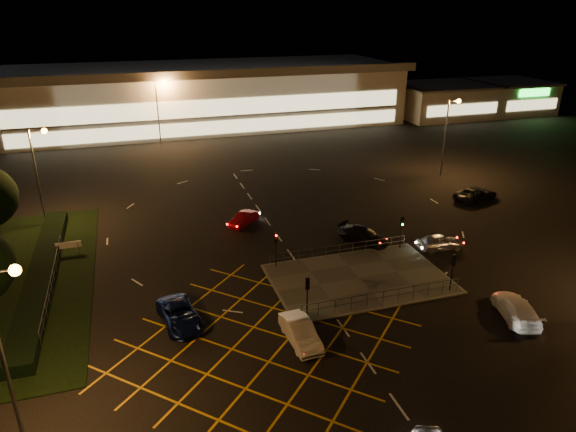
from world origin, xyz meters
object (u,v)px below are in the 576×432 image
object	(u,v)px
car_left_blue	(180,315)
car_approach_white	(516,308)
signal_se	(453,265)
signal_ne	(402,226)
signal_sw	(307,289)
signal_nw	(276,243)
car_circ_red	(244,219)
car_far_dkgrey	(364,235)
car_east_grey	(476,194)
car_right_silver	(440,242)
car_queue_white	(300,332)

from	to	relation	value
car_left_blue	car_approach_white	distance (m)	24.22
signal_se	signal_ne	distance (m)	7.99
signal_sw	signal_nw	distance (m)	7.99
signal_se	car_circ_red	distance (m)	21.99
car_far_dkgrey	car_east_grey	distance (m)	18.49
signal_nw	car_circ_red	xyz separation A→B (m)	(-0.54, 10.00, -1.73)
signal_nw	car_left_blue	world-z (taller)	signal_nw
car_left_blue	car_right_silver	distance (m)	24.85
car_circ_red	car_approach_white	xyz separation A→B (m)	(14.98, -22.53, 0.11)
signal_se	car_east_grey	bearing A→B (deg)	-131.17
signal_nw	car_queue_white	world-z (taller)	signal_nw
car_queue_white	signal_nw	bearing A→B (deg)	79.47
signal_sw	car_approach_white	world-z (taller)	signal_sw
car_queue_white	car_left_blue	world-z (taller)	car_queue_white
signal_nw	car_approach_white	world-z (taller)	signal_nw
car_queue_white	car_east_grey	world-z (taller)	car_east_grey
car_left_blue	car_approach_white	xyz separation A→B (m)	(23.32, -6.55, 0.03)
car_right_silver	car_circ_red	xyz separation A→B (m)	(-16.04, 11.10, -0.10)
signal_ne	car_circ_red	world-z (taller)	signal_ne
signal_nw	car_left_blue	distance (m)	10.82
signal_sw	car_far_dkgrey	distance (m)	14.16
signal_se	car_circ_red	size ratio (longest dim) A/B	0.81
signal_nw	car_approach_white	size ratio (longest dim) A/B	0.61
signal_nw	car_approach_white	distance (m)	19.19
signal_se	signal_ne	world-z (taller)	same
signal_sw	signal_ne	xyz separation A→B (m)	(12.00, 7.99, 0.00)
signal_se	signal_ne	size ratio (longest dim) A/B	1.00
signal_sw	signal_se	distance (m)	12.00
car_queue_white	car_approach_white	size ratio (longest dim) A/B	0.88
signal_ne	car_east_grey	size ratio (longest dim) A/B	0.57
signal_sw	car_left_blue	distance (m)	9.24
car_far_dkgrey	car_circ_red	bearing A→B (deg)	109.02
signal_se	car_east_grey	distance (m)	22.48
car_queue_white	car_circ_red	bearing A→B (deg)	84.58
car_far_dkgrey	car_approach_white	world-z (taller)	car_approach_white
car_approach_white	car_queue_white	bearing A→B (deg)	9.75
car_east_grey	car_approach_white	size ratio (longest dim) A/B	1.07
signal_se	car_left_blue	world-z (taller)	signal_se
signal_ne	car_east_grey	world-z (taller)	signal_ne
car_east_grey	car_approach_white	world-z (taller)	car_east_grey
signal_se	signal_nw	bearing A→B (deg)	-33.65
signal_se	car_far_dkgrey	distance (m)	10.88
signal_se	signal_ne	xyz separation A→B (m)	(0.00, 7.99, 0.00)
signal_sw	car_far_dkgrey	size ratio (longest dim) A/B	0.63
signal_se	car_queue_white	world-z (taller)	signal_se
car_left_blue	signal_ne	bearing A→B (deg)	6.43
signal_se	car_approach_white	world-z (taller)	signal_se
signal_sw	car_queue_white	distance (m)	3.35
car_approach_white	car_circ_red	bearing A→B (deg)	-39.60
car_far_dkgrey	car_right_silver	world-z (taller)	car_right_silver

